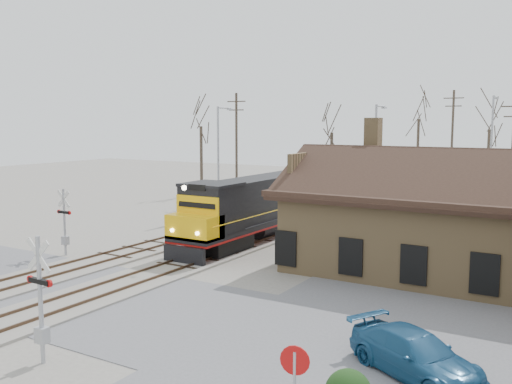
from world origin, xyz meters
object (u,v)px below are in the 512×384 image
depot (436,227)px  parked_car (415,355)px  locomotive_lead (268,203)px  locomotive_trailing (369,179)px

depot → parked_car: (2.45, -12.44, -1.73)m
parked_car → locomotive_lead: bearing=71.1°
depot → locomotive_lead: 12.54m
locomotive_lead → locomotive_trailing: (0.00, 19.53, -0.00)m
depot → locomotive_lead: bearing=162.9°
depot → locomotive_trailing: bearing=117.3°
locomotive_lead → parked_car: locomotive_lead is taller
locomotive_trailing → parked_car: (14.44, -35.65, -1.56)m
depot → locomotive_trailing: depot is taller
locomotive_lead → locomotive_trailing: size_ratio=1.00×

